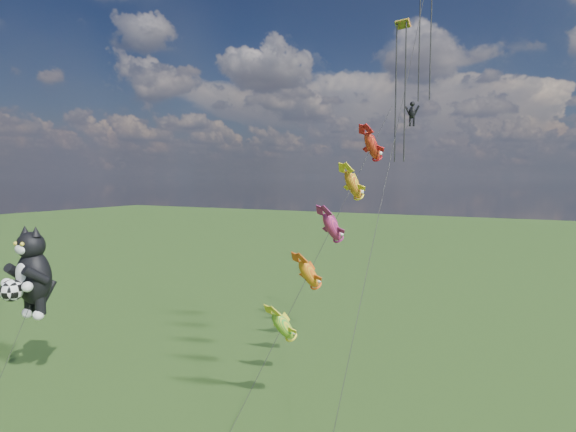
% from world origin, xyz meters
% --- Properties ---
extents(ground, '(300.00, 300.00, 0.00)m').
position_xyz_m(ground, '(0.00, 0.00, 0.00)').
color(ground, '#17370D').
extents(cat_kite_rig, '(2.73, 4.14, 10.26)m').
position_xyz_m(cat_kite_rig, '(-5.05, -2.18, 7.32)').
color(cat_kite_rig, brown).
rests_on(cat_kite_rig, ground).
extents(fish_windsock_rig, '(4.00, 15.52, 18.31)m').
position_xyz_m(fish_windsock_rig, '(12.31, 5.69, 10.27)').
color(fish_windsock_rig, brown).
rests_on(fish_windsock_rig, ground).
extents(parafoil_rig, '(1.80, 17.57, 26.24)m').
position_xyz_m(parafoil_rig, '(16.20, 8.95, 18.94)').
color(parafoil_rig, brown).
rests_on(parafoil_rig, ground).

